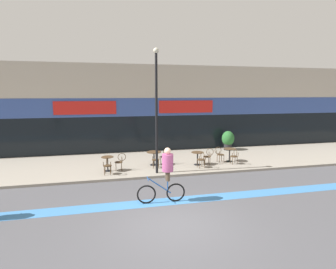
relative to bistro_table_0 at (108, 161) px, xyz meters
name	(u,v)px	position (x,y,z in m)	size (l,w,h in m)	color
ground_plane	(174,224)	(2.02, -5.81, -0.64)	(120.00, 120.00, 0.00)	#4C4C51
sidewalk_slab	(144,163)	(2.02, 1.44, -0.58)	(40.00, 5.50, 0.12)	gray
storefront_facade	(135,108)	(2.02, 6.16, 2.30)	(40.00, 4.06, 5.91)	#B2A899
bike_lane_stripe	(163,202)	(2.02, -4.09, -0.64)	(36.00, 0.70, 0.01)	#3D7AB7
bistro_table_0	(108,161)	(0.00, 0.00, 0.00)	(0.61, 0.61, 0.75)	black
bistro_table_1	(154,155)	(2.48, 0.61, 0.02)	(0.79, 0.79, 0.75)	black
bistro_table_2	(197,156)	(4.83, 0.13, -0.01)	(0.67, 0.67, 0.72)	black
bistro_table_3	(230,152)	(6.87, 0.41, 0.02)	(0.68, 0.68, 0.76)	black
cafe_chair_0_near	(107,164)	(-0.01, -0.63, -0.01)	(0.44, 0.59, 0.90)	#4C3823
cafe_chair_0_side	(120,161)	(0.63, 0.00, -0.01)	(0.58, 0.41, 0.90)	#4C3823
cafe_chair_1_near	(156,159)	(2.47, -0.01, -0.01)	(0.44, 0.59, 0.90)	#4C3823
cafe_chair_1_side	(165,155)	(3.11, 0.62, -0.01)	(0.59, 0.44, 0.90)	#4C3823
cafe_chair_2_near	(202,158)	(4.84, -0.49, -0.01)	(0.45, 0.60, 0.90)	#4C3823
cafe_chair_2_side	(208,155)	(5.45, 0.13, -0.01)	(0.59, 0.44, 0.90)	#4C3823
cafe_chair_3_near	(235,155)	(6.86, -0.21, -0.01)	(0.42, 0.58, 0.90)	#4C3823
cafe_chair_3_side	(219,153)	(6.24, 0.41, -0.01)	(0.59, 0.43, 0.90)	#4C3823
planter_pot	(228,140)	(8.15, 3.35, 0.20)	(0.85, 0.85, 1.33)	#232326
lamp_post	(156,104)	(2.38, -0.84, 2.89)	(0.26, 0.26, 6.00)	black
cyclist_1	(166,172)	(2.13, -4.12, 0.52)	(1.81, 0.49, 2.08)	black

